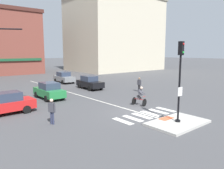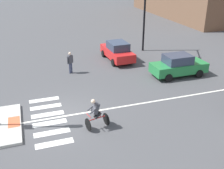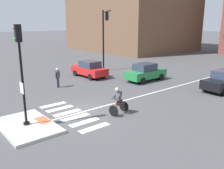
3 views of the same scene
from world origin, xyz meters
name	(u,v)px [view 3 (image 3 of 3)]	position (x,y,z in m)	size (l,w,h in m)	color
ground_plane	(81,112)	(0.00, 0.00, 0.00)	(300.00, 300.00, 0.00)	#474749
traffic_island	(27,126)	(0.00, -3.36, 0.07)	(3.97, 2.48, 0.15)	#B2AFA8
tactile_pad_front	(43,120)	(0.00, -2.47, 0.15)	(1.10, 0.60, 0.01)	#DB5B38
signal_pole	(21,67)	(0.00, -3.36, 3.20)	(0.44, 0.38, 5.09)	black
crosswalk_stripe_a	(53,105)	(-2.35, -0.69, 0.00)	(0.44, 1.80, 0.01)	silver
crosswalk_stripe_b	(60,109)	(-1.41, -0.69, 0.00)	(0.44, 1.80, 0.01)	silver
crosswalk_stripe_c	(67,113)	(-0.47, -0.69, 0.00)	(0.44, 1.80, 0.01)	silver
crosswalk_stripe_d	(75,117)	(0.47, -0.69, 0.00)	(0.44, 1.80, 0.01)	silver
crosswalk_stripe_e	(84,122)	(1.41, -0.69, 0.00)	(0.44, 1.80, 0.01)	silver
crosswalk_stripe_f	(94,128)	(2.35, -0.69, 0.00)	(0.44, 1.80, 0.01)	silver
lane_centre_line	(179,86)	(0.01, 10.00, 0.00)	(0.14, 28.00, 0.01)	silver
traffic_light_mast	(104,32)	(-9.12, 9.01, 4.32)	(3.91, 2.22, 6.65)	black
car_green_westbound_far	(145,72)	(-3.17, 9.22, 0.81)	(1.86, 4.11, 1.64)	#237A3D
car_red_cross_left	(89,69)	(-7.92, 6.12, 0.81)	(4.16, 1.95, 1.64)	red
car_black_eastbound_far	(224,81)	(3.18, 11.52, 0.81)	(1.98, 4.17, 1.64)	black
cyclist	(118,100)	(1.68, 1.54, 0.87)	(0.88, 1.20, 1.68)	black
pedestrian_at_curb_left	(58,76)	(-6.25, 1.74, 0.98)	(0.36, 0.50, 1.67)	#2D334C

